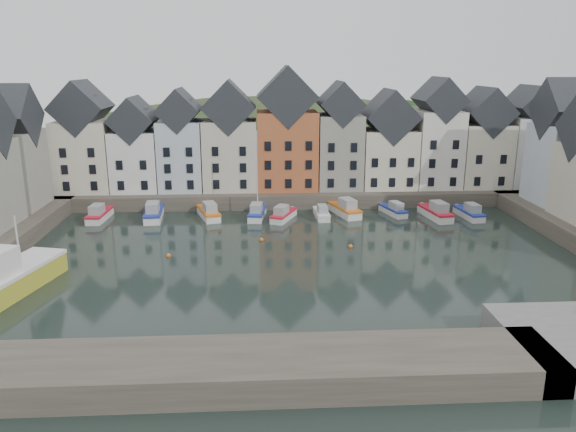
{
  "coord_description": "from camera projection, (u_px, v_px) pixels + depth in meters",
  "views": [
    {
      "loc": [
        -4.4,
        -54.41,
        20.18
      ],
      "look_at": [
        -1.0,
        6.0,
        3.53
      ],
      "focal_mm": 35.0,
      "sensor_mm": 36.0,
      "label": 1
    }
  ],
  "objects": [
    {
      "name": "boat_i",
      "position": [
        436.0,
        212.0,
        74.83
      ],
      "size": [
        3.17,
        7.16,
        2.65
      ],
      "rotation": [
        0.0,
        0.0,
        0.15
      ],
      "color": "silver",
      "rests_on": "ground"
    },
    {
      "name": "boat_e",
      "position": [
        283.0,
        215.0,
        74.09
      ],
      "size": [
        3.98,
        6.15,
        2.27
      ],
      "rotation": [
        0.0,
        0.0,
        -0.4
      ],
      "color": "silver",
      "rests_on": "ground"
    },
    {
      "name": "boat_j",
      "position": [
        469.0,
        213.0,
        74.99
      ],
      "size": [
        2.52,
        6.2,
        2.31
      ],
      "rotation": [
        0.0,
        0.0,
        0.11
      ],
      "color": "silver",
      "rests_on": "ground"
    },
    {
      "name": "boat_f",
      "position": [
        322.0,
        213.0,
        75.03
      ],
      "size": [
        1.83,
        5.43,
        2.07
      ],
      "rotation": [
        0.0,
        0.0,
        0.03
      ],
      "color": "silver",
      "rests_on": "ground"
    },
    {
      "name": "far_quay",
      "position": [
        286.0,
        191.0,
        86.58
      ],
      "size": [
        90.0,
        16.0,
        2.0
      ],
      "primitive_type": "cube",
      "color": "#433C33",
      "rests_on": "ground"
    },
    {
      "name": "large_vessel",
      "position": [
        0.0,
        280.0,
        49.21
      ],
      "size": [
        6.95,
        14.15,
        7.11
      ],
      "rotation": [
        0.0,
        0.0,
        -0.25
      ],
      "color": "gold",
      "rests_on": "ground"
    },
    {
      "name": "far_terrace",
      "position": [
        308.0,
        141.0,
        82.74
      ],
      "size": [
        72.37,
        8.16,
        17.78
      ],
      "color": "beige",
      "rests_on": "far_quay"
    },
    {
      "name": "boat_d",
      "position": [
        257.0,
        212.0,
        74.91
      ],
      "size": [
        2.66,
        6.35,
        11.78
      ],
      "rotation": [
        0.0,
        0.0,
        -0.12
      ],
      "color": "silver",
      "rests_on": "ground"
    },
    {
      "name": "hillside",
      "position": [
        279.0,
        252.0,
        116.64
      ],
      "size": [
        153.6,
        70.4,
        64.0
      ],
      "color": "#26381C",
      "rests_on": "ground"
    },
    {
      "name": "boat_c",
      "position": [
        209.0,
        213.0,
        74.92
      ],
      "size": [
        3.82,
        6.84,
        2.51
      ],
      "rotation": [
        0.0,
        0.0,
        0.29
      ],
      "color": "silver",
      "rests_on": "ground"
    },
    {
      "name": "boat_b",
      "position": [
        154.0,
        213.0,
        74.4
      ],
      "size": [
        2.73,
        7.16,
        2.69
      ],
      "rotation": [
        0.0,
        0.0,
        0.08
      ],
      "color": "silver",
      "rests_on": "ground"
    },
    {
      "name": "mooring_buoys",
      "position": [
        262.0,
        247.0,
        62.85
      ],
      "size": [
        20.5,
        5.5,
        0.5
      ],
      "color": "orange",
      "rests_on": "ground"
    },
    {
      "name": "boat_h",
      "position": [
        394.0,
        210.0,
        76.65
      ],
      "size": [
        3.09,
        5.72,
        2.1
      ],
      "rotation": [
        0.0,
        0.0,
        0.27
      ],
      "color": "silver",
      "rests_on": "ground"
    },
    {
      "name": "boat_g",
      "position": [
        345.0,
        209.0,
        76.44
      ],
      "size": [
        4.08,
        7.33,
        2.69
      ],
      "rotation": [
        0.0,
        0.0,
        0.29
      ],
      "color": "silver",
      "rests_on": "ground"
    },
    {
      "name": "ground",
      "position": [
        301.0,
        264.0,
        57.97
      ],
      "size": [
        260.0,
        260.0,
        0.0
      ],
      "primitive_type": "plane",
      "color": "black",
      "rests_on": "ground"
    },
    {
      "name": "boat_a",
      "position": [
        99.0,
        215.0,
        74.02
      ],
      "size": [
        2.3,
        6.47,
        2.45
      ],
      "rotation": [
        0.0,
        0.0,
        -0.05
      ],
      "color": "silver",
      "rests_on": "ground"
    },
    {
      "name": "near_wall",
      "position": [
        173.0,
        372.0,
        35.98
      ],
      "size": [
        50.0,
        6.0,
        2.0
      ],
      "primitive_type": "cube",
      "color": "#433C33",
      "rests_on": "ground"
    }
  ]
}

